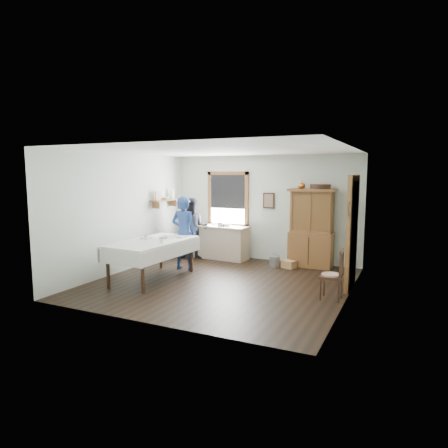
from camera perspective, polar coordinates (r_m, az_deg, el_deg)
The scene contains 20 objects.
room at distance 8.08m, azimuth -0.33°, elevation 0.88°, with size 5.01×5.01×2.70m.
window at distance 10.70m, azimuth 0.55°, elevation 3.90°, with size 1.18×0.07×1.48m.
doorway at distance 8.23m, azimuth 17.97°, elevation -0.68°, with size 0.09×1.14×2.22m.
wall_shelf at distance 10.57m, azimuth -8.34°, elevation 3.54°, with size 0.24×1.00×0.44m.
framed_picture at distance 10.28m, azimuth 6.39°, elevation 3.34°, with size 0.30×0.04×0.40m, color #382113.
rug_beater at distance 7.63m, azimuth 17.55°, elevation 2.94°, with size 0.27×0.27×0.01m, color black.
work_counter at distance 10.55m, azimuth -0.48°, elevation -2.60°, with size 1.53×0.58×0.87m, color tan.
china_hutch at distance 9.77m, azimuth 12.36°, elevation -0.59°, with size 1.10×0.52×1.88m, color brown.
dining_table at distance 8.63m, azimuth -10.14°, elevation -5.10°, with size 1.10×2.09×0.83m, color silver.
spindle_chair at distance 7.43m, azimuth 15.12°, elevation -6.95°, with size 0.42×0.42×0.92m, color #382113.
pail at distance 9.71m, azimuth 7.23°, elevation -5.36°, with size 0.25×0.25×0.27m, color gray.
wicker_basket at distance 9.67m, azimuth 9.24°, elevation -5.70°, with size 0.31×0.22×0.18m, color tan.
woman_blue at distance 9.33m, azimuth -5.73°, elevation -1.70°, with size 0.58×0.38×1.60m, color navy.
figure_dark at distance 10.47m, azimuth -4.40°, elevation -1.01°, with size 0.72×0.56×1.48m, color black.
table_cup_a at distance 8.84m, azimuth -10.97°, elevation -1.74°, with size 0.12×0.12×0.10m, color white.
table_cup_b at distance 8.22m, azimuth -8.93°, elevation -2.41°, with size 0.10×0.10×0.09m, color white.
table_bowl at distance 8.84m, azimuth -8.65°, elevation -1.84°, with size 0.22×0.22×0.05m, color white.
counter_book at distance 10.69m, azimuth -1.66°, elevation -0.05°, with size 0.16×0.21×0.02m, color #7D6753.
counter_bowl at distance 10.41m, azimuth 0.44°, elevation -0.14°, with size 0.19×0.19×0.06m, color white.
shelf_bowl at distance 10.58m, azimuth -8.31°, elevation 3.68°, with size 0.22×0.22×0.05m, color white.
Camera 1 is at (3.48, -7.24, 2.26)m, focal length 32.00 mm.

